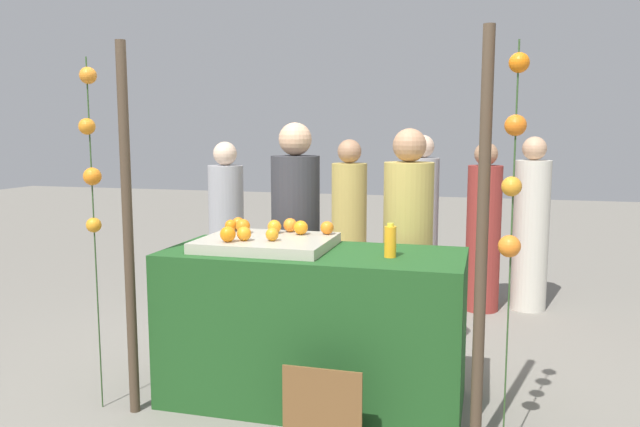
{
  "coord_description": "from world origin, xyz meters",
  "views": [
    {
      "loc": [
        0.96,
        -3.39,
        1.58
      ],
      "look_at": [
        0.0,
        0.15,
        1.1
      ],
      "focal_mm": 34.98,
      "sensor_mm": 36.0,
      "label": 1
    }
  ],
  "objects_px": {
    "vendor_right": "(407,260)",
    "chalkboard_sign": "(322,413)",
    "stall_counter": "(313,327)",
    "juice_bottle": "(390,241)",
    "orange_1": "(274,227)",
    "vendor_left": "(296,252)",
    "orange_0": "(272,234)"
  },
  "relations": [
    {
      "from": "vendor_left",
      "to": "vendor_right",
      "type": "xyz_separation_m",
      "value": [
        0.76,
        0.01,
        -0.02
      ]
    },
    {
      "from": "orange_1",
      "to": "vendor_right",
      "type": "height_order",
      "value": "vendor_right"
    },
    {
      "from": "orange_0",
      "to": "chalkboard_sign",
      "type": "relative_size",
      "value": 0.17
    },
    {
      "from": "stall_counter",
      "to": "orange_0",
      "type": "bearing_deg",
      "value": -164.71
    },
    {
      "from": "juice_bottle",
      "to": "chalkboard_sign",
      "type": "bearing_deg",
      "value": -114.11
    },
    {
      "from": "orange_1",
      "to": "vendor_right",
      "type": "bearing_deg",
      "value": 28.84
    },
    {
      "from": "stall_counter",
      "to": "juice_bottle",
      "type": "relative_size",
      "value": 9.15
    },
    {
      "from": "vendor_right",
      "to": "chalkboard_sign",
      "type": "bearing_deg",
      "value": -101.82
    },
    {
      "from": "chalkboard_sign",
      "to": "vendor_right",
      "type": "height_order",
      "value": "vendor_right"
    },
    {
      "from": "orange_0",
      "to": "chalkboard_sign",
      "type": "xyz_separation_m",
      "value": [
        0.44,
        -0.53,
        -0.78
      ]
    },
    {
      "from": "stall_counter",
      "to": "juice_bottle",
      "type": "distance_m",
      "value": 0.71
    },
    {
      "from": "orange_1",
      "to": "vendor_left",
      "type": "height_order",
      "value": "vendor_left"
    },
    {
      "from": "orange_1",
      "to": "chalkboard_sign",
      "type": "distance_m",
      "value": 1.23
    },
    {
      "from": "orange_0",
      "to": "orange_1",
      "type": "bearing_deg",
      "value": 106.47
    },
    {
      "from": "juice_bottle",
      "to": "chalkboard_sign",
      "type": "relative_size",
      "value": 0.41
    },
    {
      "from": "juice_bottle",
      "to": "vendor_left",
      "type": "distance_m",
      "value": 1.03
    },
    {
      "from": "stall_counter",
      "to": "chalkboard_sign",
      "type": "xyz_separation_m",
      "value": [
        0.21,
        -0.59,
        -0.23
      ]
    },
    {
      "from": "orange_1",
      "to": "juice_bottle",
      "type": "bearing_deg",
      "value": -18.09
    },
    {
      "from": "orange_0",
      "to": "juice_bottle",
      "type": "xyz_separation_m",
      "value": [
        0.68,
        0.01,
        -0.01
      ]
    },
    {
      "from": "chalkboard_sign",
      "to": "vendor_right",
      "type": "distance_m",
      "value": 1.34
    },
    {
      "from": "vendor_left",
      "to": "vendor_right",
      "type": "relative_size",
      "value": 1.02
    },
    {
      "from": "stall_counter",
      "to": "vendor_right",
      "type": "relative_size",
      "value": 1.07
    },
    {
      "from": "stall_counter",
      "to": "orange_1",
      "type": "xyz_separation_m",
      "value": [
        -0.3,
        0.19,
        0.55
      ]
    },
    {
      "from": "stall_counter",
      "to": "vendor_right",
      "type": "xyz_separation_m",
      "value": [
        0.47,
        0.62,
        0.3
      ]
    },
    {
      "from": "vendor_right",
      "to": "stall_counter",
      "type": "bearing_deg",
      "value": -127.14
    },
    {
      "from": "stall_counter",
      "to": "chalkboard_sign",
      "type": "relative_size",
      "value": 3.79
    },
    {
      "from": "stall_counter",
      "to": "chalkboard_sign",
      "type": "bearing_deg",
      "value": -70.19
    },
    {
      "from": "orange_1",
      "to": "juice_bottle",
      "type": "xyz_separation_m",
      "value": [
        0.76,
        -0.25,
        -0.01
      ]
    },
    {
      "from": "orange_0",
      "to": "chalkboard_sign",
      "type": "distance_m",
      "value": 1.04
    },
    {
      "from": "stall_counter",
      "to": "vendor_right",
      "type": "height_order",
      "value": "vendor_right"
    },
    {
      "from": "juice_bottle",
      "to": "orange_1",
      "type": "bearing_deg",
      "value": 161.91
    },
    {
      "from": "orange_1",
      "to": "vendor_left",
      "type": "xyz_separation_m",
      "value": [
        0.01,
        0.42,
        -0.24
      ]
    }
  ]
}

